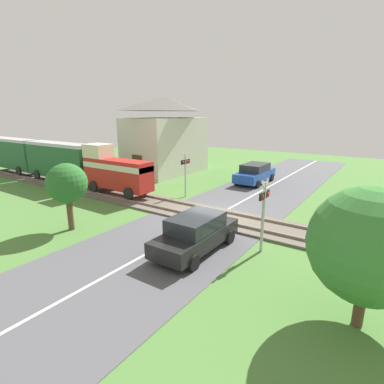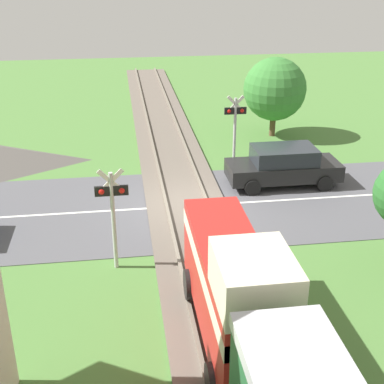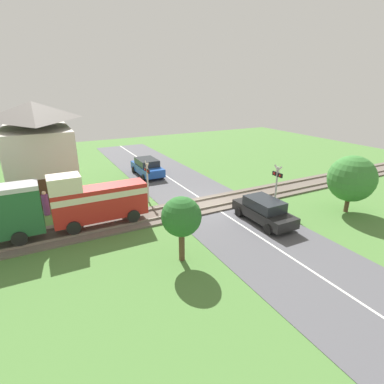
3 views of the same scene
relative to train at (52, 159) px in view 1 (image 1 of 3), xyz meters
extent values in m
plane|color=#4C7A38|center=(0.00, -14.99, -1.89)|extent=(60.00, 60.00, 0.00)
cube|color=#515156|center=(0.00, -14.99, -1.88)|extent=(48.00, 6.40, 0.02)
cube|color=silver|center=(0.00, -14.99, -1.87)|extent=(48.00, 0.12, 0.00)
cube|color=#665B51|center=(0.00, -14.99, -1.83)|extent=(2.80, 48.00, 0.12)
cube|color=slate|center=(-0.72, -14.99, -1.71)|extent=(0.10, 48.00, 0.12)
cube|color=slate|center=(0.72, -14.99, -1.71)|extent=(0.10, 48.00, 0.12)
cube|color=red|center=(0.00, -7.57, -0.32)|extent=(1.35, 5.26, 1.90)
cube|color=beige|center=(0.00, -7.57, 0.20)|extent=(1.37, 5.26, 0.36)
cube|color=beige|center=(0.00, -5.78, 1.08)|extent=(1.35, 1.68, 0.90)
cylinder|color=black|center=(-0.72, -9.26, -1.27)|extent=(0.14, 0.76, 0.76)
cylinder|color=black|center=(0.72, -9.26, -1.27)|extent=(0.14, 0.76, 0.76)
cylinder|color=black|center=(-0.72, -5.89, -1.27)|extent=(0.14, 0.76, 0.76)
cylinder|color=black|center=(0.72, -5.89, -1.27)|extent=(0.14, 0.76, 0.76)
cube|color=#235B33|center=(0.00, -1.03, -0.07)|extent=(1.35, 7.02, 2.40)
cube|color=#BCBCC1|center=(0.00, -1.03, 1.25)|extent=(1.41, 7.02, 0.24)
cylinder|color=black|center=(-0.72, -3.28, -1.27)|extent=(0.14, 0.76, 0.76)
cylinder|color=black|center=(0.72, -3.28, -1.27)|extent=(0.14, 0.76, 0.76)
cylinder|color=black|center=(-0.72, 1.21, -1.27)|extent=(0.14, 0.76, 0.76)
cylinder|color=black|center=(0.72, 1.21, -1.27)|extent=(0.14, 0.76, 0.76)
cube|color=#235B33|center=(0.00, 6.38, -0.07)|extent=(1.35, 7.02, 2.40)
cube|color=#BCBCC1|center=(0.00, 6.38, 1.25)|extent=(1.41, 7.02, 0.24)
cylinder|color=black|center=(-0.72, 4.14, -1.27)|extent=(0.14, 0.76, 0.76)
cylinder|color=black|center=(0.72, 4.14, -1.27)|extent=(0.14, 0.76, 0.76)
cylinder|color=black|center=(0.72, 8.63, -1.27)|extent=(0.14, 0.76, 0.76)
cube|color=black|center=(-3.93, -16.43, -1.28)|extent=(4.27, 1.65, 0.61)
cube|color=#23282D|center=(-3.93, -16.43, -0.67)|extent=(2.35, 1.52, 0.60)
cylinder|color=black|center=(-2.54, -15.60, -1.59)|extent=(0.60, 0.18, 0.60)
cylinder|color=black|center=(-2.54, -17.25, -1.59)|extent=(0.60, 0.18, 0.60)
cylinder|color=black|center=(-5.31, -15.60, -1.59)|extent=(0.60, 0.18, 0.60)
cylinder|color=black|center=(-5.31, -17.25, -1.59)|extent=(0.60, 0.18, 0.60)
cube|color=#1E4CA8|center=(8.93, -13.55, -1.24)|extent=(4.55, 1.77, 0.69)
cube|color=#23282D|center=(8.93, -13.55, -0.61)|extent=(2.50, 1.63, 0.58)
cylinder|color=black|center=(7.46, -14.43, -1.59)|extent=(0.60, 0.18, 0.60)
cylinder|color=black|center=(7.46, -12.66, -1.59)|extent=(0.60, 0.18, 0.60)
cylinder|color=black|center=(10.41, -14.43, -1.59)|extent=(0.60, 0.18, 0.60)
cylinder|color=black|center=(10.41, -12.66, -1.59)|extent=(0.60, 0.18, 0.60)
cylinder|color=#B7B7B7|center=(-2.49, -18.65, -0.44)|extent=(0.12, 0.12, 2.90)
cube|color=black|center=(-2.49, -18.65, 0.49)|extent=(0.90, 0.08, 0.28)
sphere|color=red|center=(-2.76, -18.65, 0.49)|extent=(0.18, 0.18, 0.18)
sphere|color=red|center=(-2.22, -18.65, 0.49)|extent=(0.18, 0.18, 0.18)
cube|color=silver|center=(-2.49, -18.65, 0.76)|extent=(0.72, 0.04, 0.72)
cube|color=silver|center=(-2.49, -18.65, 0.76)|extent=(0.72, 0.04, 0.72)
cylinder|color=#B7B7B7|center=(2.49, -11.33, -0.44)|extent=(0.12, 0.12, 2.90)
cube|color=black|center=(2.49, -11.33, 0.49)|extent=(0.90, 0.08, 0.28)
sphere|color=red|center=(2.76, -11.33, 0.49)|extent=(0.18, 0.18, 0.18)
sphere|color=red|center=(2.22, -11.33, 0.49)|extent=(0.18, 0.18, 0.18)
cube|color=silver|center=(2.49, -11.33, 0.76)|extent=(0.72, 0.04, 0.72)
cube|color=silver|center=(2.49, -11.33, 0.76)|extent=(0.72, 0.04, 0.72)
cube|color=beige|center=(8.36, -4.92, 0.63)|extent=(7.59, 4.48, 5.05)
pyramid|color=#5B5651|center=(8.36, -4.92, 4.38)|extent=(8.20, 4.83, 1.22)
cube|color=#472D1E|center=(4.54, -4.92, -0.84)|extent=(0.06, 1.10, 2.10)
cylinder|color=#7F3D84|center=(3.50, -4.73, -1.20)|extent=(0.40, 0.40, 1.37)
sphere|color=beige|center=(3.50, -4.73, -0.40)|extent=(0.25, 0.25, 0.25)
cylinder|color=brown|center=(14.66, -3.47, -1.22)|extent=(0.28, 0.28, 1.35)
sphere|color=#387A33|center=(14.66, -3.47, 0.54)|extent=(2.55, 2.55, 2.55)
cylinder|color=brown|center=(-5.39, -10.18, -1.14)|extent=(0.28, 0.28, 1.49)
sphere|color=#286628|center=(-5.39, -10.18, 0.40)|extent=(1.88, 1.88, 1.88)
cylinder|color=brown|center=(-5.22, -22.41, -1.37)|extent=(0.28, 0.28, 1.03)
sphere|color=#387A33|center=(-5.22, -22.41, 0.41)|extent=(2.98, 2.98, 2.98)
camera|label=1|loc=(-13.29, -22.62, 3.55)|focal=28.00mm
camera|label=2|loc=(2.18, 1.88, 6.28)|focal=50.00mm
camera|label=3|loc=(-16.71, -4.79, 6.12)|focal=28.00mm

